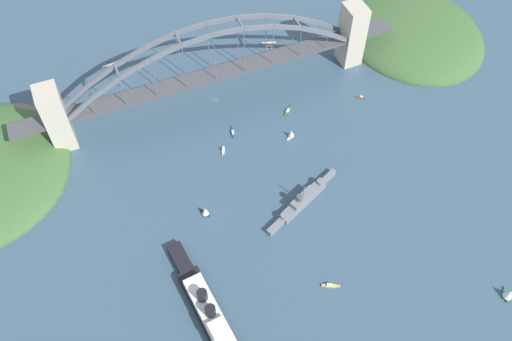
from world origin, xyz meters
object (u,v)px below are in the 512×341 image
at_px(naval_cruiser, 302,201).
at_px(small_boat_4, 205,211).
at_px(harbor_arch_bridge, 213,72).
at_px(seaplane_taxiing_near_bridge, 269,45).
at_px(small_boat_5, 509,294).
at_px(small_boat_8, 291,134).
at_px(ocean_liner, 209,313).
at_px(small_boat_3, 361,97).
at_px(small_boat_1, 223,150).
at_px(small_boat_6, 233,132).
at_px(small_boat_2, 288,111).
at_px(seaplane_second_in_formation, 110,66).
at_px(small_boat_0, 330,286).

relative_size(naval_cruiser, small_boat_4, 7.64).
distance_m(harbor_arch_bridge, seaplane_taxiing_near_bridge, 76.07).
relative_size(small_boat_5, small_boat_8, 1.22).
bearing_deg(ocean_liner, small_boat_5, 161.55).
bearing_deg(harbor_arch_bridge, naval_cruiser, 100.07).
distance_m(harbor_arch_bridge, small_boat_3, 112.88).
bearing_deg(seaplane_taxiing_near_bridge, ocean_liner, 58.46).
xyz_separation_m(small_boat_1, small_boat_6, (-12.23, -12.95, -0.16)).
distance_m(harbor_arch_bridge, small_boat_1, 57.73).
xyz_separation_m(seaplane_taxiing_near_bridge, small_boat_6, (60.62, 75.63, -1.26)).
xyz_separation_m(seaplane_taxiing_near_bridge, small_boat_5, (-41.33, 253.65, 2.32)).
distance_m(seaplane_taxiing_near_bridge, small_boat_2, 73.26).
bearing_deg(small_boat_1, small_boat_6, -133.35).
bearing_deg(naval_cruiser, small_boat_5, 128.24).
bearing_deg(small_boat_2, small_boat_6, 5.03).
xyz_separation_m(naval_cruiser, small_boat_6, (19.80, -73.75, -2.57)).
xyz_separation_m(harbor_arch_bridge, small_boat_5, (-101.82, 214.98, -22.81)).
relative_size(harbor_arch_bridge, seaplane_taxiing_near_bridge, 25.74).
distance_m(seaplane_taxiing_near_bridge, small_boat_1, 114.70).
xyz_separation_m(seaplane_second_in_formation, small_boat_1, (-52.86, 112.48, -1.34)).
bearing_deg(small_boat_1, ocean_liner, 65.95).
xyz_separation_m(harbor_arch_bridge, small_boat_6, (0.13, 36.96, -26.39)).
bearing_deg(small_boat_2, small_boat_5, 107.27).
distance_m(small_boat_0, small_boat_5, 102.17).
relative_size(seaplane_taxiing_near_bridge, small_boat_2, 1.08).
height_order(ocean_liner, small_boat_0, ocean_liner).
xyz_separation_m(small_boat_1, small_boat_4, (28.79, 44.64, 2.87)).
bearing_deg(harbor_arch_bridge, seaplane_second_in_formation, -43.81).
relative_size(seaplane_second_in_formation, small_boat_3, 1.72).
bearing_deg(small_boat_0, small_boat_8, -103.19).
xyz_separation_m(naval_cruiser, small_boat_4, (60.81, -16.16, 0.46)).
xyz_separation_m(small_boat_0, small_boat_2, (-35.03, -136.90, -0.26)).
distance_m(small_boat_3, small_boat_8, 66.64).
bearing_deg(small_boat_1, small_boat_2, -163.61).
height_order(harbor_arch_bridge, small_boat_2, harbor_arch_bridge).
bearing_deg(harbor_arch_bridge, small_boat_4, 66.48).
height_order(ocean_liner, small_boat_8, ocean_liner).
bearing_deg(small_boat_3, small_boat_8, 13.11).
bearing_deg(seaplane_taxiing_near_bridge, seaplane_second_in_formation, -10.76).
height_order(naval_cruiser, small_boat_0, naval_cruiser).
distance_m(naval_cruiser, small_boat_5, 132.74).
relative_size(small_boat_4, small_boat_6, 0.72).
xyz_separation_m(naval_cruiser, small_boat_8, (-17.11, -54.18, 0.36)).
distance_m(naval_cruiser, small_boat_4, 62.93).
bearing_deg(small_boat_5, small_boat_6, -60.20).
bearing_deg(ocean_liner, small_boat_0, 172.52).
relative_size(harbor_arch_bridge, small_boat_8, 37.13).
bearing_deg(small_boat_4, seaplane_second_in_formation, -81.29).
relative_size(seaplane_taxiing_near_bridge, small_boat_0, 1.07).
distance_m(small_boat_1, small_boat_5, 200.73).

